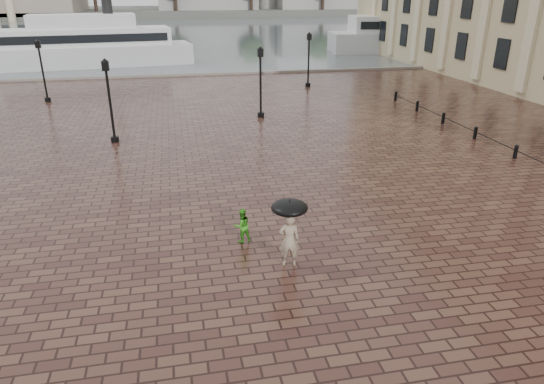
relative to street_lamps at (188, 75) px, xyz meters
The scene contains 11 objects.
ground 17.72m from the street_lamps, 85.10° to the right, with size 300.00×300.00×0.00m, color #361D18.
harbour_water 74.55m from the street_lamps, 88.85° to the left, with size 240.00×240.00×0.00m, color #464F55.
quay_edge 14.76m from the street_lamps, 84.09° to the left, with size 80.00×0.60×0.30m, color slate.
far_shore 142.51m from the street_lamps, 89.40° to the left, with size 300.00×60.00×2.00m, color #4C4C47.
bollard_row 19.10m from the street_lamps, 35.36° to the right, with size 0.22×21.22×0.73m.
street_lamps is the anchor object (origin of this frame).
adult_pedestrian 22.31m from the street_lamps, 84.85° to the right, with size 0.62×0.41×1.71m, color tan.
child_pedestrian 20.48m from the street_lamps, 87.73° to the right, with size 0.58×0.45×1.19m, color #35961B.
ferry_near 25.42m from the street_lamps, 113.45° to the left, with size 23.17×8.42×7.43m.
ferry_far 43.89m from the street_lamps, 40.49° to the left, with size 26.95×9.69×8.64m.
umbrella 22.26m from the street_lamps, 84.85° to the right, with size 1.10×1.10×1.15m.
Camera 1 is at (-2.58, -17.25, 7.86)m, focal length 32.00 mm.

